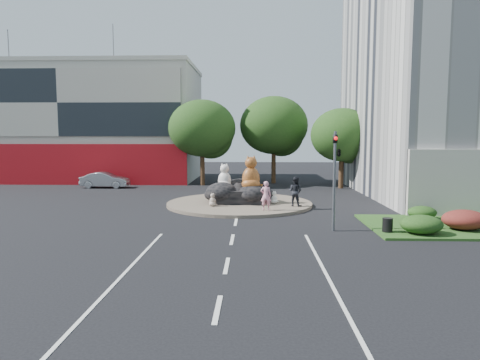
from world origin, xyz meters
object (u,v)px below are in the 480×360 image
at_px(cat_tabby, 251,173).
at_px(kitten_calico, 213,199).
at_px(pedestrian_pink, 266,196).
at_px(parked_car, 105,180).
at_px(cat_white, 225,176).
at_px(kitten_white, 274,197).
at_px(litter_bin, 388,225).
at_px(pedestrian_dark, 295,191).

distance_m(cat_tabby, kitten_calico, 3.31).
height_order(pedestrian_pink, parked_car, pedestrian_pink).
relative_size(cat_white, kitten_white, 2.08).
xyz_separation_m(kitten_calico, kitten_white, (4.09, 1.28, -0.01)).
bearing_deg(parked_car, litter_bin, -132.53).
bearing_deg(litter_bin, cat_white, 133.80).
distance_m(kitten_white, litter_bin, 9.68).
distance_m(pedestrian_dark, parked_car, 19.90).
relative_size(kitten_calico, pedestrian_pink, 0.49).
bearing_deg(kitten_calico, cat_tabby, 54.69).
distance_m(parked_car, litter_bin, 27.30).
height_order(pedestrian_pink, litter_bin, pedestrian_pink).
distance_m(kitten_calico, litter_bin, 11.52).
xyz_separation_m(cat_white, kitten_calico, (-0.65, -1.97, -1.36)).
height_order(cat_tabby, parked_car, cat_tabby).
distance_m(cat_white, parked_car, 15.06).
bearing_deg(pedestrian_dark, kitten_white, -12.53).
height_order(kitten_white, litter_bin, kitten_white).
relative_size(pedestrian_pink, litter_bin, 2.68).
bearing_deg(cat_white, parked_car, 157.63).
xyz_separation_m(pedestrian_pink, parked_car, (-14.53, 12.78, -0.39)).
distance_m(kitten_white, pedestrian_pink, 2.86).
bearing_deg(cat_tabby, cat_white, 135.31).
bearing_deg(kitten_white, cat_tabby, 143.83).
bearing_deg(cat_tabby, parked_car, 115.94).
height_order(cat_white, kitten_white, cat_white).
xyz_separation_m(pedestrian_dark, parked_car, (-16.48, 11.14, -0.45)).
height_order(pedestrian_pink, pedestrian_dark, pedestrian_dark).
bearing_deg(parked_car, pedestrian_pink, -131.87).
bearing_deg(litter_bin, cat_tabby, 128.73).
distance_m(pedestrian_pink, pedestrian_dark, 2.55).
bearing_deg(parked_car, cat_tabby, -126.64).
distance_m(cat_white, litter_bin, 12.44).
relative_size(cat_white, parked_car, 0.41).
distance_m(pedestrian_dark, litter_bin, 8.10).
distance_m(kitten_calico, parked_car, 15.85).
relative_size(pedestrian_dark, litter_bin, 2.85).
relative_size(cat_white, pedestrian_pink, 0.99).
distance_m(kitten_calico, pedestrian_dark, 5.42).
bearing_deg(kitten_calico, parked_car, 159.54).
distance_m(kitten_white, pedestrian_dark, 1.79).
distance_m(pedestrian_pink, litter_bin, 7.98).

